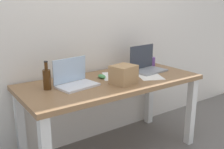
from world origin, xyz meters
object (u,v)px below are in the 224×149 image
beer_bottle (47,79)px  desk (112,91)px  coffee_mug (152,62)px  laptop_right (146,65)px  computer_mouse (102,76)px  cardboard_box (124,74)px  laptop_left (75,80)px

beer_bottle → desk: bearing=-7.3°
coffee_mug → laptop_right: bearing=-145.2°
coffee_mug → beer_bottle: bearing=-173.9°
laptop_right → coffee_mug: laptop_right is taller
computer_mouse → cardboard_box: cardboard_box is taller
laptop_right → beer_bottle: bearing=179.5°
desk → laptop_left: 0.39m
laptop_left → beer_bottle: beer_bottle is taller
beer_bottle → computer_mouse: beer_bottle is taller
laptop_right → computer_mouse: size_ratio=3.62×
laptop_left → beer_bottle: 0.23m
desk → beer_bottle: size_ratio=7.11×
coffee_mug → desk: bearing=-162.9°
beer_bottle → cardboard_box: 0.64m
laptop_left → cardboard_box: size_ratio=1.77×
desk → beer_bottle: bearing=172.7°
laptop_left → coffee_mug: laptop_left is taller
desk → laptop_left: size_ratio=4.61×
laptop_left → laptop_right: laptop_right is taller
laptop_right → cardboard_box: laptop_right is taller
desk → coffee_mug: 0.73m
computer_mouse → cardboard_box: 0.26m
desk → laptop_right: laptop_right is taller
desk → computer_mouse: bearing=113.5°
desk → cardboard_box: (0.02, -0.14, 0.18)m
desk → cardboard_box: cardboard_box is taller
computer_mouse → coffee_mug: (0.73, 0.11, 0.03)m
cardboard_box → beer_bottle: bearing=159.9°
cardboard_box → coffee_mug: cardboard_box is taller
laptop_right → cardboard_box: size_ratio=1.81×
desk → computer_mouse: 0.16m
laptop_right → beer_bottle: laptop_right is taller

